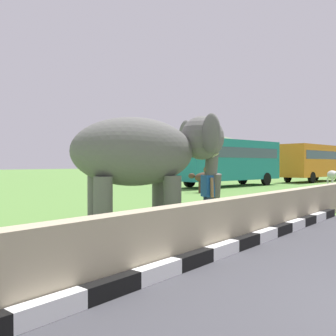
{
  "coord_description": "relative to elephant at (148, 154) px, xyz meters",
  "views": [
    {
      "loc": [
        -4.85,
        -0.12,
        1.7
      ],
      "look_at": [
        2.25,
        5.77,
        1.6
      ],
      "focal_mm": 39.56,
      "sensor_mm": 36.0,
      "label": 1
    }
  ],
  "objects": [
    {
      "name": "bus_teal",
      "position": [
        17.94,
        8.11,
        0.13
      ],
      "size": [
        10.15,
        4.0,
        3.5
      ],
      "color": "teal",
      "rests_on": "ground_plane"
    },
    {
      "name": "barrier_parapet",
      "position": [
        0.04,
        -2.45,
        -1.45
      ],
      "size": [
        28.0,
        0.36,
        1.0
      ],
      "primitive_type": "cube",
      "color": "tan",
      "rests_on": "ground_plane"
    },
    {
      "name": "striped_curb",
      "position": [
        -2.31,
        -2.75,
        -1.83
      ],
      "size": [
        16.2,
        0.2,
        0.24
      ],
      "color": "white",
      "rests_on": "ground_plane"
    },
    {
      "name": "bus_orange",
      "position": [
        29.76,
        5.65,
        0.13
      ],
      "size": [
        9.51,
        3.49,
        3.5
      ],
      "color": "orange",
      "rests_on": "ground_plane"
    },
    {
      "name": "cow_near",
      "position": [
        11.42,
        5.85,
        -1.08
      ],
      "size": [
        1.32,
        1.84,
        1.23
      ],
      "color": "#473323",
      "rests_on": "ground_plane"
    },
    {
      "name": "hill_east",
      "position": [
        53.04,
        33.04,
        -1.95
      ],
      "size": [
        25.46,
        20.37,
        14.45
      ],
      "color": "#66765A",
      "rests_on": "ground_plane"
    },
    {
      "name": "cow_mid",
      "position": [
        21.82,
        1.7,
        -1.08
      ],
      "size": [
        1.78,
        1.44,
        1.23
      ],
      "color": "beige",
      "rests_on": "ground_plane"
    },
    {
      "name": "elephant",
      "position": [
        0.0,
        0.0,
        0.0
      ],
      "size": [
        3.95,
        3.45,
        2.97
      ],
      "color": "#61615E",
      "rests_on": "ground_plane"
    },
    {
      "name": "person_handler",
      "position": [
        1.54,
        -0.77,
        -1.03
      ],
      "size": [
        0.41,
        0.59,
        1.66
      ],
      "color": "navy",
      "rests_on": "ground_plane"
    }
  ]
}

